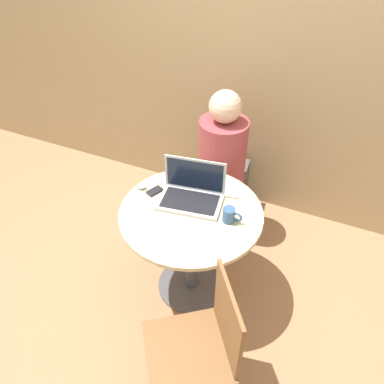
{
  "coord_description": "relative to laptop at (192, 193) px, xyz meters",
  "views": [
    {
      "loc": [
        0.65,
        -1.44,
        2.18
      ],
      "look_at": [
        -0.02,
        0.05,
        0.81
      ],
      "focal_mm": 35.0,
      "sensor_mm": 36.0,
      "label": 1
    }
  ],
  "objects": [
    {
      "name": "ground_plane",
      "position": [
        0.04,
        -0.09,
        -0.76
      ],
      "size": [
        12.0,
        12.0,
        0.0
      ],
      "primitive_type": "plane",
      "color": "#9E704C"
    },
    {
      "name": "laptop",
      "position": [
        0.0,
        0.0,
        0.0
      ],
      "size": [
        0.4,
        0.29,
        0.24
      ],
      "color": "#B7B7BC",
      "rests_on": "round_table"
    },
    {
      "name": "back_wall",
      "position": [
        0.04,
        0.99,
        0.54
      ],
      "size": [
        7.0,
        0.05,
        2.6
      ],
      "color": "tan",
      "rests_on": "ground_plane"
    },
    {
      "name": "cell_phone",
      "position": [
        -0.24,
        -0.03,
        -0.04
      ],
      "size": [
        0.09,
        0.11,
        0.02
      ],
      "color": "black",
      "rests_on": "round_table"
    },
    {
      "name": "computer_mouse",
      "position": [
        -0.33,
        -0.03,
        -0.04
      ],
      "size": [
        0.07,
        0.05,
        0.03
      ],
      "color": "#B2B2B7",
      "rests_on": "round_table"
    },
    {
      "name": "person_seated",
      "position": [
        -0.01,
        0.61,
        -0.27
      ],
      "size": [
        0.37,
        0.54,
        1.16
      ],
      "color": "#4C4742",
      "rests_on": "ground_plane"
    },
    {
      "name": "chair_empty",
      "position": [
        0.36,
        -0.69,
        -0.32
      ],
      "size": [
        0.56,
        0.56,
        0.85
      ],
      "color": "brown",
      "rests_on": "ground_plane"
    },
    {
      "name": "round_table",
      "position": [
        0.04,
        -0.09,
        -0.23
      ],
      "size": [
        0.84,
        0.84,
        0.71
      ],
      "color": "#4C4C51",
      "rests_on": "ground_plane"
    },
    {
      "name": "coffee_cup",
      "position": [
        0.27,
        -0.08,
        -0.01
      ],
      "size": [
        0.11,
        0.07,
        0.09
      ],
      "color": "#335684",
      "rests_on": "round_table"
    }
  ]
}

